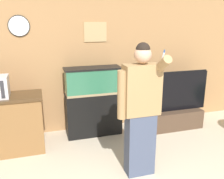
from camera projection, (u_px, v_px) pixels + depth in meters
wall_back_paneled at (87, 61)px, 4.54m from camera, size 10.00×0.08×2.60m
aquarium_on_stand at (93, 101)px, 4.43m from camera, size 0.98×0.35×1.23m
tv_on_stand at (172, 112)px, 4.75m from camera, size 1.40×0.40×1.11m
person_standing at (140, 109)px, 3.18m from camera, size 0.56×0.42×1.77m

